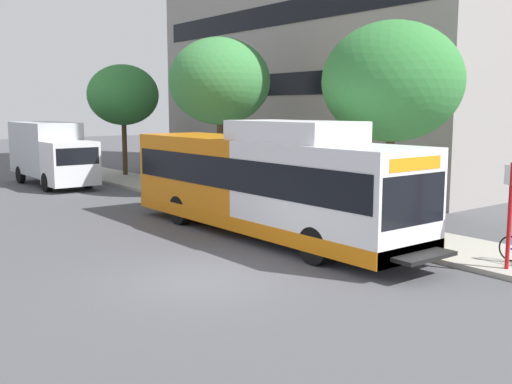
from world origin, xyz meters
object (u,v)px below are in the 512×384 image
Objects in this scene: bus_stop_sign_pole at (510,208)px; street_tree_far_block at (123,95)px; street_tree_mid_block at (220,81)px; transit_bus at (264,183)px; box_truck_background at (51,152)px; street_tree_near_stop at (392,82)px.

street_tree_far_block is (1.74, 24.63, 3.07)m from bus_stop_sign_pole.
street_tree_mid_block is at bearing -89.58° from street_tree_far_block.
transit_bus is 16.43m from box_truck_background.
bus_stop_sign_pole is at bearing -74.71° from transit_bus.
street_tree_near_stop is at bearing -75.68° from box_truck_background.
street_tree_far_block is (3.67, 17.57, 3.02)m from transit_bus.
bus_stop_sign_pole is 6.28m from street_tree_near_stop.
street_tree_far_block reaches higher than transit_bus.
street_tree_mid_block is at bearing -60.78° from box_truck_background.
transit_bus is 7.31m from bus_stop_sign_pole.
street_tree_near_stop is 19.49m from street_tree_far_block.
bus_stop_sign_pole is 0.37× the size of street_tree_mid_block.
box_truck_background is (-4.69, -1.17, -2.98)m from street_tree_far_block.
box_truck_background is (-2.94, 23.45, 0.09)m from bus_stop_sign_pole.
transit_bus is 4.71× the size of bus_stop_sign_pole.
street_tree_mid_block reaches higher than bus_stop_sign_pole.
box_truck_background is at bearing 97.16° from bus_stop_sign_pole.
street_tree_far_block is at bearing 90.42° from street_tree_mid_block.
transit_bus reaches higher than bus_stop_sign_pole.
street_tree_near_stop is 9.82m from street_tree_mid_block.
transit_bus is 9.40m from street_tree_mid_block.
street_tree_near_stop is 1.05× the size of street_tree_far_block.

